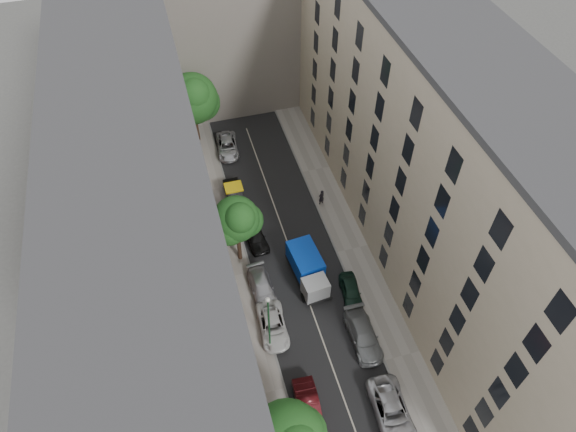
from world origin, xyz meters
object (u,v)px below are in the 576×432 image
object	(u,v)px
car_left_1	(309,408)
car_right_0	(392,412)
lamp_post	(269,319)
car_left_2	(273,326)
car_left_3	(262,287)
tarp_truck	(308,269)
car_right_1	(363,335)
car_left_4	(255,236)
tree_mid	(238,221)
car_left_5	(234,195)
car_right_2	(351,291)
pedestrian	(321,197)
tree_far	(193,100)
car_left_6	(227,146)

from	to	relation	value
car_left_1	car_right_0	size ratio (longest dim) A/B	0.84
car_right_0	lamp_post	world-z (taller)	lamp_post
car_left_2	car_left_3	xyz separation A→B (m)	(0.04, 3.82, 0.01)
tarp_truck	car_right_1	bearing A→B (deg)	-75.42
car_left_4	lamp_post	xyz separation A→B (m)	(-1.40, -10.89, 3.74)
tree_mid	car_right_0	bearing A→B (deg)	-66.31
car_left_3	car_left_5	distance (m)	11.20
car_left_4	car_right_2	distance (m)	10.25
car_right_2	lamp_post	bearing A→B (deg)	-152.21
car_right_1	car_right_2	size ratio (longest dim) A/B	1.33
car_left_3	car_left_4	xyz separation A→B (m)	(0.76, 5.60, 0.05)
car_left_4	car_left_3	bearing A→B (deg)	-103.74
car_left_4	lamp_post	size ratio (longest dim) A/B	0.59
car_left_4	tree_mid	size ratio (longest dim) A/B	0.55
lamp_post	pedestrian	world-z (taller)	lamp_post
car_left_2	tree_far	xyz separation A→B (m)	(-1.87, 25.12, 4.79)
tarp_truck	lamp_post	bearing A→B (deg)	-136.08
car_left_4	car_left_5	size ratio (longest dim) A/B	0.93
tarp_truck	car_right_0	bearing A→B (deg)	-85.60
car_left_6	pedestrian	world-z (taller)	pedestrian
car_left_1	car_left_3	bearing A→B (deg)	97.72
car_right_0	car_right_1	xyz separation A→B (m)	(0.26, 6.20, -0.01)
car_left_5	car_right_2	world-z (taller)	car_left_5
car_left_3	tarp_truck	bearing A→B (deg)	1.69
car_right_1	lamp_post	bearing A→B (deg)	171.35
car_left_5	car_right_1	size ratio (longest dim) A/B	0.89
tarp_truck	car_left_2	size ratio (longest dim) A/B	1.23
car_left_3	car_left_5	xyz separation A→B (m)	(-0.04, 11.20, 0.08)
car_left_6	tree_far	size ratio (longest dim) A/B	0.58
car_right_2	car_left_1	bearing A→B (deg)	-119.41
car_left_5	car_left_1	bearing A→B (deg)	-87.39
car_left_5	tree_far	world-z (taller)	tree_far
car_left_2	car_right_1	distance (m)	7.22
tarp_truck	tree_mid	distance (m)	7.36
car_left_1	lamp_post	xyz separation A→B (m)	(-1.40, 5.64, 3.71)
car_left_6	tree_far	distance (m)	6.02
car_left_1	car_right_0	world-z (taller)	car_right_0
tree_far	lamp_post	distance (m)	26.64
car_right_1	tree_far	bearing A→B (deg)	108.57
car_left_6	car_left_5	bearing A→B (deg)	-90.26
car_left_3	car_left_4	distance (m)	5.65
tarp_truck	car_left_4	distance (m)	6.38
car_left_3	car_right_1	xyz separation A→B (m)	(6.62, -6.60, 0.07)
car_right_1	car_left_6	bearing A→B (deg)	104.56
tree_mid	pedestrian	xyz separation A→B (m)	(9.01, 4.52, -4.26)
car_left_4	car_left_5	xyz separation A→B (m)	(-0.80, 5.60, 0.03)
tree_mid	car_left_5	bearing A→B (deg)	82.98
tarp_truck	car_left_5	distance (m)	11.75
car_left_6	car_right_0	size ratio (longest dim) A/B	0.89
tarp_truck	lamp_post	xyz separation A→B (m)	(-4.80, -5.54, 3.03)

